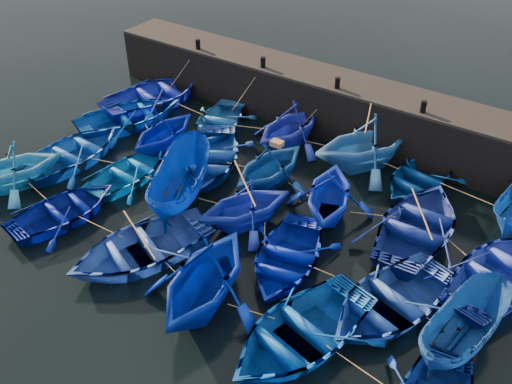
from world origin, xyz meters
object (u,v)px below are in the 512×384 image
Objects in this scene: boat_8 at (210,156)px; boat_20 at (12,166)px; wooden_crate at (277,143)px; boat_13 at (74,152)px; boat_0 at (155,94)px.

boat_20 is (-5.71, -5.79, 0.51)m from boat_8.
wooden_crate reaches higher than boat_20.
boat_20 is at bearing 80.54° from boat_13.
boat_20 is at bearing -146.15° from wooden_crate.
boat_8 is at bearing -147.29° from boat_13.
wooden_crate is (8.45, 3.36, 1.68)m from boat_13.
wooden_crate is (8.98, 6.02, 1.16)m from boat_20.
boat_8 reaches higher than boat_13.
boat_0 is 6.69m from boat_8.
boat_20 is 8.09× the size of wooden_crate.
boat_8 is 8.15m from boat_20.
boat_0 is at bearing 163.39° from wooden_crate.
boat_0 reaches higher than boat_13.
boat_13 is (-5.19, -3.12, -0.01)m from boat_8.
boat_8 is 10.49× the size of wooden_crate.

